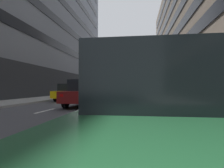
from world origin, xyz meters
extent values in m
plane|color=#424247|center=(0.00, 0.00, 0.00)|extent=(120.00, 120.00, 0.00)
cube|color=gray|center=(-6.51, 0.00, 0.07)|extent=(3.78, 80.00, 0.14)
cube|color=gray|center=(6.51, 0.00, 0.07)|extent=(3.78, 80.00, 0.14)
cube|color=black|center=(8.36, 0.00, 6.33)|extent=(0.08, 76.00, 1.10)
cube|color=silver|center=(-1.54, -3.00, 0.00)|extent=(0.16, 2.00, 0.01)
cube|color=silver|center=(-1.54, 2.00, 0.00)|extent=(0.16, 2.00, 0.01)
cube|color=silver|center=(-1.54, 7.00, 0.00)|extent=(0.16, 2.00, 0.01)
cube|color=silver|center=(-1.54, 12.00, 0.00)|extent=(0.16, 2.00, 0.01)
cube|color=silver|center=(-1.54, 17.00, 0.00)|extent=(0.16, 2.00, 0.01)
cube|color=silver|center=(-1.54, 22.00, 0.00)|extent=(0.16, 2.00, 0.01)
cube|color=silver|center=(-1.54, 27.00, 0.00)|extent=(0.16, 2.00, 0.01)
cube|color=silver|center=(-1.54, 32.00, 0.00)|extent=(0.16, 2.00, 0.01)
cube|color=silver|center=(1.54, -8.00, 0.00)|extent=(0.16, 2.00, 0.01)
cube|color=silver|center=(1.54, -3.00, 0.00)|extent=(0.16, 2.00, 0.01)
cube|color=silver|center=(1.54, 2.00, 0.00)|extent=(0.16, 2.00, 0.01)
cube|color=silver|center=(1.54, 7.00, 0.00)|extent=(0.16, 2.00, 0.01)
cube|color=silver|center=(1.54, 12.00, 0.00)|extent=(0.16, 2.00, 0.01)
cube|color=silver|center=(1.54, 17.00, 0.00)|extent=(0.16, 2.00, 0.01)
cube|color=silver|center=(1.54, 22.00, 0.00)|extent=(0.16, 2.00, 0.01)
cube|color=silver|center=(1.54, 27.00, 0.00)|extent=(0.16, 2.00, 0.01)
cube|color=silver|center=(1.54, 32.00, 0.00)|extent=(0.16, 2.00, 0.01)
cylinder|color=black|center=(-3.68, 5.56, 0.32)|extent=(0.24, 0.64, 0.63)
cylinder|color=black|center=(-2.15, 5.49, 0.32)|extent=(0.24, 0.64, 0.63)
cylinder|color=black|center=(-3.80, 2.98, 0.32)|extent=(0.24, 0.64, 0.63)
cylinder|color=black|center=(-2.27, 2.91, 0.32)|extent=(0.24, 0.64, 0.63)
cube|color=yellow|center=(-2.98, 4.24, 0.62)|extent=(1.95, 4.28, 0.61)
cube|color=black|center=(-2.99, 4.04, 1.25)|extent=(1.61, 1.89, 0.65)
cube|color=white|center=(-3.50, 6.32, 0.73)|extent=(0.19, 0.09, 0.13)
cube|color=red|center=(-3.69, 2.20, 0.73)|extent=(0.19, 0.09, 0.13)
cube|color=white|center=(-2.27, 6.27, 0.73)|extent=(0.19, 0.09, 0.13)
cube|color=red|center=(-2.46, 2.15, 0.73)|extent=(0.19, 0.09, 0.13)
cube|color=black|center=(-2.99, 4.04, 1.66)|extent=(0.43, 0.21, 0.17)
cylinder|color=black|center=(-0.88, 1.10, 0.35)|extent=(0.25, 0.70, 0.69)
cylinder|color=black|center=(0.79, 1.05, 0.35)|extent=(0.25, 0.70, 0.69)
cylinder|color=black|center=(-0.97, -1.72, 0.35)|extent=(0.25, 0.70, 0.69)
cylinder|color=black|center=(0.71, -1.77, 0.35)|extent=(0.25, 0.70, 0.69)
cube|color=maroon|center=(-0.09, -0.33, 0.68)|extent=(2.06, 4.66, 0.67)
cube|color=black|center=(-0.09, -0.54, 1.37)|extent=(1.73, 2.04, 0.71)
cube|color=white|center=(-0.70, 1.95, 0.80)|extent=(0.21, 0.09, 0.15)
cube|color=red|center=(-0.83, -2.57, 0.80)|extent=(0.21, 0.09, 0.15)
cube|color=white|center=(0.65, 1.91, 0.80)|extent=(0.21, 0.09, 0.15)
cube|color=red|center=(0.52, -2.61, 0.80)|extent=(0.21, 0.09, 0.15)
cylinder|color=black|center=(-3.87, 16.27, 0.32)|extent=(0.24, 0.64, 0.63)
cylinder|color=black|center=(-2.34, 16.20, 0.32)|extent=(0.24, 0.64, 0.63)
cylinder|color=black|center=(-3.99, 13.68, 0.32)|extent=(0.24, 0.64, 0.63)
cylinder|color=black|center=(-2.45, 13.61, 0.32)|extent=(0.24, 0.64, 0.63)
cube|color=#474C51|center=(-3.16, 14.94, 0.62)|extent=(1.96, 4.30, 0.62)
cube|color=black|center=(-3.17, 14.75, 1.26)|extent=(1.62, 1.89, 0.65)
cube|color=white|center=(-3.69, 17.04, 0.73)|extent=(0.20, 0.09, 0.13)
cube|color=red|center=(-3.88, 12.89, 0.73)|extent=(0.20, 0.09, 0.13)
cube|color=white|center=(-2.45, 16.98, 0.73)|extent=(0.20, 0.09, 0.13)
cube|color=red|center=(-2.64, 12.84, 0.73)|extent=(0.20, 0.09, 0.13)
cylinder|color=black|center=(-3.91, 26.99, 0.31)|extent=(0.21, 0.62, 0.62)
cylinder|color=black|center=(-2.41, 26.97, 0.31)|extent=(0.21, 0.62, 0.62)
cylinder|color=black|center=(-3.94, 24.44, 0.31)|extent=(0.21, 0.62, 0.62)
cylinder|color=black|center=(-2.43, 24.43, 0.31)|extent=(0.21, 0.62, 0.62)
cube|color=yellow|center=(-3.17, 25.71, 0.61)|extent=(1.77, 4.16, 0.60)
cube|color=black|center=(-3.17, 25.52, 1.23)|extent=(1.52, 1.80, 0.64)
cube|color=white|center=(-3.76, 27.75, 0.72)|extent=(0.19, 0.08, 0.13)
cube|color=red|center=(-3.80, 23.68, 0.72)|extent=(0.19, 0.08, 0.13)
cube|color=white|center=(-2.55, 27.74, 0.72)|extent=(0.19, 0.08, 0.13)
cube|color=red|center=(-2.58, 23.67, 0.72)|extent=(0.19, 0.08, 0.13)
cube|color=black|center=(-3.17, 25.52, 1.64)|extent=(0.42, 0.19, 0.17)
cylinder|color=black|center=(-0.74, 8.98, 0.35)|extent=(0.24, 0.70, 0.70)
cylinder|color=black|center=(0.96, 9.00, 0.35)|extent=(0.24, 0.70, 0.70)
cylinder|color=black|center=(-0.70, 6.12, 0.35)|extent=(0.24, 0.70, 0.70)
cylinder|color=black|center=(0.99, 6.14, 0.35)|extent=(0.24, 0.70, 0.70)
cube|color=yellow|center=(0.13, 7.56, 0.69)|extent=(2.01, 4.68, 0.68)
cube|color=black|center=(0.13, 7.35, 1.39)|extent=(1.72, 2.03, 0.72)
cube|color=white|center=(-0.58, 9.84, 0.81)|extent=(0.21, 0.09, 0.15)
cube|color=red|center=(-0.52, 5.26, 0.81)|extent=(0.21, 0.09, 0.15)
cube|color=white|center=(0.78, 9.85, 0.81)|extent=(0.21, 0.09, 0.15)
cube|color=red|center=(0.84, 5.28, 0.81)|extent=(0.21, 0.09, 0.15)
cube|color=black|center=(0.13, 7.35, 1.84)|extent=(0.47, 0.22, 0.19)
cylinder|color=black|center=(-0.70, 29.02, 0.32)|extent=(0.24, 0.64, 0.63)
cylinder|color=black|center=(0.83, 29.08, 0.32)|extent=(0.24, 0.64, 0.63)
cylinder|color=black|center=(-0.60, 26.44, 0.32)|extent=(0.24, 0.64, 0.63)
cylinder|color=black|center=(0.93, 26.50, 0.32)|extent=(0.24, 0.64, 0.63)
cube|color=white|center=(0.12, 27.76, 0.62)|extent=(1.93, 4.28, 0.61)
cube|color=black|center=(0.12, 27.57, 1.25)|extent=(1.60, 1.88, 0.65)
cube|color=white|center=(-0.58, 29.80, 0.73)|extent=(0.19, 0.08, 0.13)
cube|color=red|center=(-0.42, 25.67, 0.73)|extent=(0.19, 0.08, 0.13)
cube|color=white|center=(0.65, 29.85, 0.73)|extent=(0.19, 0.08, 0.13)
cube|color=red|center=(0.82, 25.72, 0.73)|extent=(0.19, 0.08, 0.13)
cylinder|color=black|center=(-0.84, 23.52, 0.32)|extent=(0.24, 0.65, 0.64)
cylinder|color=black|center=(0.70, 23.58, 0.32)|extent=(0.24, 0.65, 0.64)
cylinder|color=black|center=(-0.74, 20.92, 0.32)|extent=(0.24, 0.65, 0.64)
cylinder|color=black|center=(0.80, 20.98, 0.32)|extent=(0.24, 0.65, 0.64)
cube|color=#B7BABF|center=(-0.02, 22.25, 0.75)|extent=(1.95, 4.32, 0.87)
cube|color=black|center=(-0.02, 22.25, 1.62)|extent=(1.64, 2.57, 0.87)
cube|color=white|center=(-0.72, 24.31, 0.90)|extent=(0.20, 0.08, 0.14)
cube|color=red|center=(-0.56, 20.14, 0.90)|extent=(0.20, 0.08, 0.14)
cube|color=white|center=(0.52, 24.36, 0.90)|extent=(0.20, 0.08, 0.14)
cube|color=red|center=(0.69, 20.19, 0.90)|extent=(0.20, 0.08, 0.14)
cylinder|color=black|center=(2.75, -7.87, 0.33)|extent=(0.23, 0.67, 0.67)
cylinder|color=black|center=(4.36, -7.85, 0.33)|extent=(0.23, 0.67, 0.67)
cube|color=#1E512D|center=(3.57, -9.22, 0.66)|extent=(1.91, 4.46, 0.65)
cube|color=black|center=(3.57, -9.43, 1.32)|extent=(1.64, 1.94, 0.69)
cube|color=white|center=(2.90, -7.05, 0.77)|extent=(0.20, 0.08, 0.14)
cube|color=white|center=(4.20, -7.03, 0.77)|extent=(0.20, 0.08, 0.14)
cylinder|color=black|center=(2.70, -1.95, 0.35)|extent=(0.25, 0.70, 0.70)
cylinder|color=black|center=(4.39, -1.92, 0.35)|extent=(0.25, 0.70, 0.70)
cylinder|color=black|center=(2.75, -4.81, 0.35)|extent=(0.25, 0.70, 0.70)
cylinder|color=black|center=(4.44, -4.78, 0.35)|extent=(0.25, 0.70, 0.70)
cube|color=#474C51|center=(3.57, -3.36, 0.69)|extent=(2.03, 4.69, 0.68)
cube|color=black|center=(3.57, -3.57, 1.39)|extent=(1.73, 2.04, 0.72)
cube|color=white|center=(2.85, -1.09, 0.81)|extent=(0.21, 0.09, 0.15)
cube|color=red|center=(2.93, -5.66, 0.81)|extent=(0.21, 0.09, 0.15)
cube|color=white|center=(4.21, -1.06, 0.81)|extent=(0.21, 0.09, 0.15)
cube|color=red|center=(4.29, -5.64, 0.81)|extent=(0.21, 0.09, 0.15)
cylinder|color=black|center=(2.74, 5.25, 0.34)|extent=(0.23, 0.67, 0.67)
cylinder|color=black|center=(4.37, 5.27, 0.34)|extent=(0.23, 0.67, 0.67)
cylinder|color=black|center=(2.78, 2.50, 0.34)|extent=(0.23, 0.67, 0.67)
cylinder|color=black|center=(4.40, 2.52, 0.34)|extent=(0.23, 0.67, 0.67)
cube|color=black|center=(3.57, 3.88, 0.66)|extent=(1.93, 4.50, 0.65)
cube|color=black|center=(3.57, 3.68, 1.33)|extent=(1.65, 1.95, 0.69)
cube|color=white|center=(2.89, 6.07, 0.77)|extent=(0.20, 0.08, 0.14)
cube|color=red|center=(2.94, 1.68, 0.77)|extent=(0.20, 0.08, 0.14)
cube|color=white|center=(4.20, 6.09, 0.77)|extent=(0.20, 0.08, 0.14)
cube|color=red|center=(4.25, 1.70, 0.77)|extent=(0.20, 0.08, 0.14)
cylinder|color=black|center=(2.72, 12.36, 0.34)|extent=(0.24, 0.68, 0.67)
cylinder|color=black|center=(4.35, 12.41, 0.34)|extent=(0.24, 0.68, 0.67)
cylinder|color=black|center=(2.79, 9.61, 0.34)|extent=(0.24, 0.68, 0.67)
cylinder|color=black|center=(4.42, 9.66, 0.34)|extent=(0.24, 0.68, 0.67)
cube|color=#1E512D|center=(3.57, 11.01, 0.66)|extent=(1.99, 4.53, 0.65)
cube|color=black|center=(3.58, 10.81, 1.33)|extent=(1.68, 1.98, 0.69)
cube|color=white|center=(2.86, 13.19, 0.78)|extent=(0.21, 0.09, 0.14)
cube|color=red|center=(2.97, 8.79, 0.78)|extent=(0.21, 0.09, 0.14)
cube|color=white|center=(4.17, 13.23, 0.78)|extent=(0.21, 0.09, 0.14)
cube|color=red|center=(4.28, 8.83, 0.78)|extent=(0.21, 0.09, 0.14)
cylinder|color=#4C4C51|center=(-5.02, 13.17, 3.01)|extent=(0.18, 0.18, 5.75)
cylinder|color=#4C4C51|center=(-0.65, 13.17, 5.23)|extent=(8.74, 0.12, 0.12)
cube|color=black|center=(2.41, 13.17, 4.71)|extent=(0.28, 0.24, 0.84)
sphere|color=#4B0704|center=(2.41, 13.03, 4.97)|extent=(0.17, 0.17, 0.17)
sphere|color=orange|center=(2.41, 13.03, 4.71)|extent=(0.17, 0.17, 0.17)
sphere|color=#073E10|center=(2.41, 13.03, 4.45)|extent=(0.17, 0.17, 0.17)
camera|label=1|loc=(3.30, -11.94, 1.22)|focal=29.00mm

